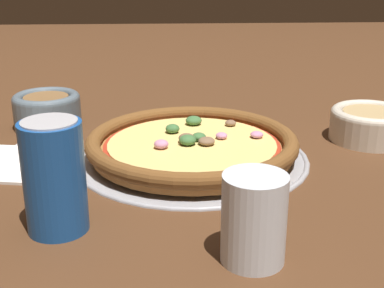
% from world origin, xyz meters
% --- Properties ---
extents(ground_plane, '(3.00, 3.00, 0.00)m').
position_xyz_m(ground_plane, '(0.00, 0.00, 0.00)').
color(ground_plane, '#4C2D19').
extents(pizza_tray, '(0.34, 0.34, 0.01)m').
position_xyz_m(pizza_tray, '(0.00, 0.00, 0.00)').
color(pizza_tray, '#9E9EA3').
rests_on(pizza_tray, ground_plane).
extents(pizza, '(0.31, 0.31, 0.03)m').
position_xyz_m(pizza, '(0.00, 0.00, 0.02)').
color(pizza, '#A86B33').
rests_on(pizza, pizza_tray).
extents(bowl_near, '(0.13, 0.13, 0.05)m').
position_xyz_m(bowl_near, '(0.29, 0.07, 0.03)').
color(bowl_near, beige).
rests_on(bowl_near, ground_plane).
extents(bowl_far, '(0.11, 0.11, 0.06)m').
position_xyz_m(bowl_far, '(-0.24, 0.15, 0.03)').
color(bowl_far, slate).
rests_on(bowl_far, ground_plane).
extents(drinking_cup, '(0.06, 0.06, 0.09)m').
position_xyz_m(drinking_cup, '(0.05, -0.27, 0.04)').
color(drinking_cup, silver).
rests_on(drinking_cup, ground_plane).
extents(napkin, '(0.15, 0.15, 0.01)m').
position_xyz_m(napkin, '(-0.26, -0.01, 0.00)').
color(napkin, white).
rests_on(napkin, ground_plane).
extents(fork, '(0.06, 0.16, 0.00)m').
position_xyz_m(fork, '(-0.28, 0.02, 0.00)').
color(fork, '#B7B7BC').
rests_on(fork, ground_plane).
extents(beverage_can, '(0.07, 0.07, 0.12)m').
position_xyz_m(beverage_can, '(-0.16, -0.20, 0.06)').
color(beverage_can, '#194C99').
rests_on(beverage_can, ground_plane).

